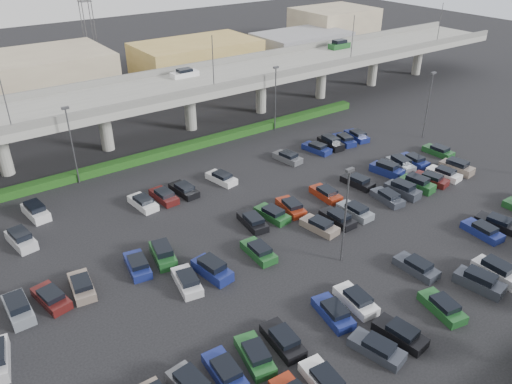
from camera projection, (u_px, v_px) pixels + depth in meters
ground at (291, 225)px, 55.92m from camera, size 280.00×280.00×0.00m
overpass at (158, 93)px, 75.30m from camera, size 150.00×13.00×15.80m
hedge at (184, 147)px, 73.49m from camera, size 66.00×1.60×1.10m
parked_cars at (315, 238)px, 52.59m from camera, size 62.82×41.65×1.67m
light_poles at (250, 179)px, 52.24m from camera, size 66.90×48.38×10.30m
distant_buildings at (152, 62)px, 104.49m from camera, size 138.00×24.00×9.00m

